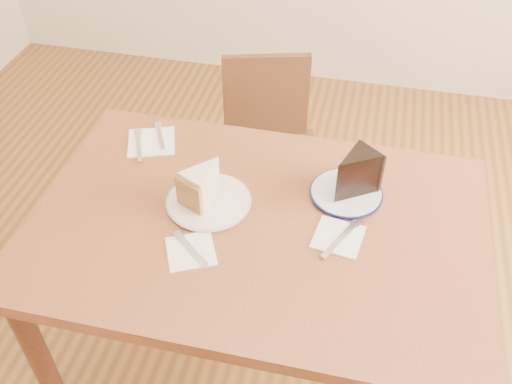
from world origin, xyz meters
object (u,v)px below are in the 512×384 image
object	(u,v)px
chair_far	(267,152)
chocolate_cake	(352,177)
plate_cream	(209,201)
table	(258,246)
carrot_cake	(205,184)
plate_navy	(346,193)

from	to	relation	value
chair_far	chocolate_cake	bearing A→B (deg)	107.21
chair_far	chocolate_cake	size ratio (longest dim) A/B	6.29
plate_cream	chocolate_cake	distance (m)	0.39
table	carrot_cake	size ratio (longest dim) A/B	10.26
table	plate_navy	distance (m)	0.29
plate_cream	plate_navy	distance (m)	0.38
plate_cream	chocolate_cake	xyz separation A→B (m)	(0.37, 0.11, 0.06)
carrot_cake	chocolate_cake	bearing A→B (deg)	40.20
table	chair_far	xyz separation A→B (m)	(-0.11, 0.68, -0.21)
table	plate_navy	world-z (taller)	plate_navy
chair_far	plate_cream	size ratio (longest dim) A/B	3.56
plate_navy	chocolate_cake	world-z (taller)	chocolate_cake
plate_navy	chocolate_cake	xyz separation A→B (m)	(0.01, -0.00, 0.06)
table	chair_far	size ratio (longest dim) A/B	1.52
table	carrot_cake	distance (m)	0.23
plate_cream	chair_far	bearing A→B (deg)	87.19
chair_far	plate_navy	xyz separation A→B (m)	(0.33, -0.52, 0.32)
plate_navy	carrot_cake	size ratio (longest dim) A/B	1.65
table	chair_far	bearing A→B (deg)	99.56
chair_far	carrot_cake	bearing A→B (deg)	70.34
plate_cream	carrot_cake	bearing A→B (deg)	128.82
chair_far	chocolate_cake	xyz separation A→B (m)	(0.34, -0.53, 0.38)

